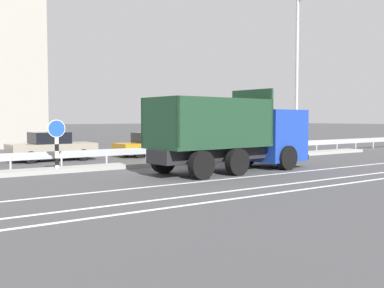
% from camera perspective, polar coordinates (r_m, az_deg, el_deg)
% --- Properties ---
extents(ground_plane, '(320.00, 320.00, 0.00)m').
position_cam_1_polar(ground_plane, '(19.61, -1.50, -3.17)').
color(ground_plane, '#424244').
extents(lane_strip_0, '(55.68, 0.16, 0.01)m').
position_cam_1_polar(lane_strip_0, '(17.42, 8.59, -4.00)').
color(lane_strip_0, silver).
rests_on(lane_strip_0, ground_plane).
extents(lane_strip_1, '(55.68, 0.16, 0.01)m').
position_cam_1_polar(lane_strip_1, '(15.96, 13.95, -4.72)').
color(lane_strip_1, silver).
rests_on(lane_strip_1, ground_plane).
extents(lane_strip_2, '(55.68, 0.16, 0.01)m').
position_cam_1_polar(lane_strip_2, '(15.30, 16.97, -5.11)').
color(lane_strip_2, silver).
rests_on(lane_strip_2, ground_plane).
extents(median_island, '(30.63, 1.10, 0.18)m').
position_cam_1_polar(median_island, '(21.15, -4.29, -2.46)').
color(median_island, gray).
rests_on(median_island, ground_plane).
extents(median_guardrail, '(55.68, 0.09, 0.78)m').
position_cam_1_polar(median_guardrail, '(22.08, -5.80, -0.98)').
color(median_guardrail, '#9EA0A5').
rests_on(median_guardrail, ground_plane).
extents(dump_truck, '(7.56, 3.06, 3.43)m').
position_cam_1_polar(dump_truck, '(19.36, 6.97, 0.62)').
color(dump_truck, '#19389E').
rests_on(dump_truck, ground_plane).
extents(median_road_sign, '(0.72, 0.16, 2.14)m').
position_cam_1_polar(median_road_sign, '(19.05, -16.80, -0.09)').
color(median_road_sign, white).
rests_on(median_road_sign, ground_plane).
extents(street_lamp_1, '(0.71, 2.47, 9.27)m').
position_cam_1_polar(street_lamp_1, '(27.48, 13.49, 9.35)').
color(street_lamp_1, '#ADADB2').
rests_on(street_lamp_1, ground_plane).
extents(parked_car_3, '(4.33, 2.03, 1.49)m').
position_cam_1_polar(parked_car_3, '(24.45, -17.43, -0.30)').
color(parked_car_3, gray).
rests_on(parked_car_3, ground_plane).
extents(parked_car_4, '(4.51, 1.86, 1.38)m').
position_cam_1_polar(parked_car_4, '(26.40, -5.02, -0.03)').
color(parked_car_4, '#B27A14').
rests_on(parked_car_4, ground_plane).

